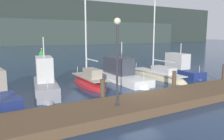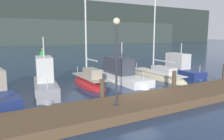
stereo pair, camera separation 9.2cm
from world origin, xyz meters
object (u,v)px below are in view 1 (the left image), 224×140
sailboat_berth_3 (89,84)px  sailboat_berth_5 (157,77)px  channel_buoy (42,57)px  dock_lamppost (117,48)px  motorboat_berth_2 (46,87)px  motorboat_berth_6 (180,71)px  motorboat_berth_4 (121,77)px

sailboat_berth_3 → sailboat_berth_5: size_ratio=0.73×
sailboat_berth_3 → channel_buoy: bearing=89.5°
sailboat_berth_5 → dock_lamppost: size_ratio=2.44×
motorboat_berth_2 → sailboat_berth_5: 10.09m
sailboat_berth_5 → motorboat_berth_6: (2.98, 0.14, 0.28)m
motorboat_berth_4 → channel_buoy: 17.19m
motorboat_berth_4 → channel_buoy: bearing=99.9°
sailboat_berth_3 → motorboat_berth_4: size_ratio=1.06×
motorboat_berth_2 → motorboat_berth_6: (13.05, 0.70, -0.07)m
sailboat_berth_3 → channel_buoy: size_ratio=3.64×
motorboat_berth_4 → sailboat_berth_5: (3.53, -0.46, -0.22)m
sailboat_berth_3 → motorboat_berth_4: 3.14m
motorboat_berth_2 → sailboat_berth_5: bearing=3.2°
sailboat_berth_5 → dock_lamppost: (-7.93, -6.16, 3.10)m
sailboat_berth_5 → motorboat_berth_2: bearing=-176.8°
motorboat_berth_2 → channel_buoy: size_ratio=2.60×
motorboat_berth_2 → motorboat_berth_4: bearing=9.0°
motorboat_berth_6 → motorboat_berth_4: bearing=177.1°
channel_buoy → motorboat_berth_2: bearing=-101.2°
motorboat_berth_6 → dock_lamppost: 12.91m
sailboat_berth_3 → motorboat_berth_4: (3.12, 0.33, 0.17)m
channel_buoy → motorboat_berth_4: bearing=-80.1°
sailboat_berth_3 → dock_lamppost: 7.10m
sailboat_berth_3 → motorboat_berth_6: sailboat_berth_3 is taller
motorboat_berth_2 → sailboat_berth_5: size_ratio=0.52×
motorboat_berth_2 → channel_buoy: motorboat_berth_2 is taller
motorboat_berth_4 → dock_lamppost: dock_lamppost is taller
motorboat_berth_4 → channel_buoy: (-2.97, 16.93, 0.42)m
motorboat_berth_2 → motorboat_berth_6: bearing=3.1°
sailboat_berth_3 → motorboat_berth_4: sailboat_berth_3 is taller
sailboat_berth_5 → channel_buoy: sailboat_berth_5 is taller
motorboat_berth_2 → sailboat_berth_3: (3.42, 0.70, -0.29)m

